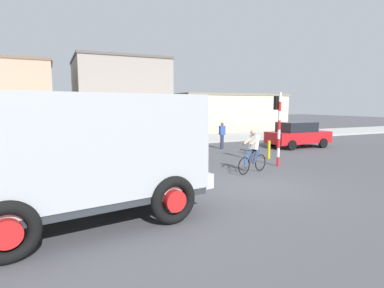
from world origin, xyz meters
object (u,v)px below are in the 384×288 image
at_px(truck_foreground, 84,149).
at_px(traffic_light_pole, 278,119).
at_px(cyclist, 253,151).
at_px(car_red_near, 23,147).
at_px(pedestrian_near_kerb, 222,135).
at_px(bollard_near, 269,150).
at_px(bollard_far, 252,146).
at_px(car_white_mid, 298,135).

distance_m(truck_foreground, traffic_light_pole, 9.02).
relative_size(truck_foreground, cyclist, 3.34).
bearing_deg(car_red_near, traffic_light_pole, -25.29).
xyz_separation_m(pedestrian_near_kerb, bollard_near, (0.36, -4.03, -0.40)).
bearing_deg(pedestrian_near_kerb, car_red_near, -175.61).
height_order(cyclist, bollard_near, cyclist).
bearing_deg(car_red_near, bollard_far, -9.34).
xyz_separation_m(traffic_light_pole, car_red_near, (-10.17, 4.81, -1.25)).
height_order(car_white_mid, bollard_near, car_white_mid).
distance_m(cyclist, car_white_mid, 8.51).
relative_size(truck_foreground, car_red_near, 1.33).
xyz_separation_m(truck_foreground, traffic_light_pole, (8.34, 3.42, 0.40)).
distance_m(truck_foreground, cyclist, 7.11).
height_order(cyclist, car_red_near, cyclist).
xyz_separation_m(cyclist, bollard_near, (2.63, 2.33, -0.41)).
bearing_deg(cyclist, traffic_light_pole, 22.00).
relative_size(traffic_light_pole, bollard_near, 3.56).
bearing_deg(bollard_near, traffic_light_pole, -117.16).
height_order(pedestrian_near_kerb, bollard_far, pedestrian_near_kerb).
xyz_separation_m(cyclist, bollard_far, (2.63, 3.73, -0.41)).
height_order(truck_foreground, cyclist, truck_foreground).
height_order(truck_foreground, bollard_far, truck_foreground).
relative_size(cyclist, car_red_near, 0.40).
bearing_deg(bollard_far, car_red_near, 170.66).
xyz_separation_m(car_red_near, pedestrian_near_kerb, (10.64, 0.82, 0.03)).
xyz_separation_m(car_white_mid, bollard_near, (-4.29, -2.62, -0.37)).
relative_size(car_red_near, bollard_near, 4.80).
relative_size(traffic_light_pole, car_red_near, 0.74).
distance_m(car_red_near, bollard_far, 11.15).
distance_m(pedestrian_near_kerb, bollard_far, 2.68).
relative_size(truck_foreground, pedestrian_near_kerb, 3.54).
bearing_deg(truck_foreground, car_red_near, 102.56).
bearing_deg(truck_foreground, bollard_far, 35.02).
bearing_deg(car_white_mid, bollard_near, -148.58).
distance_m(traffic_light_pole, bollard_near, 2.42).
height_order(bollard_near, bollard_far, same).
distance_m(cyclist, bollard_far, 4.58).
bearing_deg(truck_foreground, car_white_mid, 29.59).
height_order(traffic_light_pole, car_red_near, traffic_light_pole).
xyz_separation_m(traffic_light_pole, bollard_far, (0.82, 3.00, -1.62)).
distance_m(traffic_light_pole, pedestrian_near_kerb, 5.77).
distance_m(car_red_near, pedestrian_near_kerb, 10.67).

